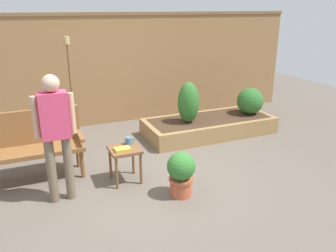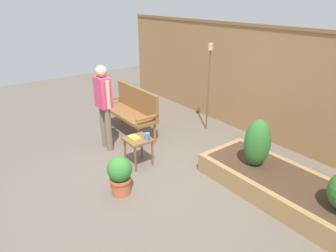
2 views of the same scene
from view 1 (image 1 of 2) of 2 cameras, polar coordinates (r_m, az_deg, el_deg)
ground_plane at (r=4.82m, az=-3.03°, el=-8.63°), size 14.00×14.00×0.00m
fence_back at (r=6.86m, az=-10.89°, el=9.21°), size 8.40×0.14×2.16m
garden_bench at (r=4.98m, az=-22.49°, el=-2.34°), size 1.44×0.48×0.94m
side_table at (r=4.61m, az=-7.23°, el=-4.66°), size 0.40×0.40×0.48m
cup_on_table at (r=4.68m, az=-6.56°, el=-2.45°), size 0.13×0.09×0.10m
book_on_table at (r=4.51m, az=-7.63°, el=-3.83°), size 0.21×0.14×0.03m
potted_boxwood at (r=4.27m, az=2.20°, el=-7.72°), size 0.35×0.35×0.58m
raised_planter_bed at (r=6.41m, az=6.85°, el=0.01°), size 2.40×1.00×0.30m
shrub_near_bench at (r=6.01m, az=3.44°, el=3.92°), size 0.38×0.38×0.73m
shrub_far_corner at (r=6.71m, az=13.53°, el=4.08°), size 0.50×0.50×0.50m
tiki_torch at (r=6.13m, az=-16.14°, el=8.84°), size 0.10×0.10×1.79m
person_by_bench at (r=4.14m, az=-18.27°, el=-0.37°), size 0.47×0.20×1.56m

